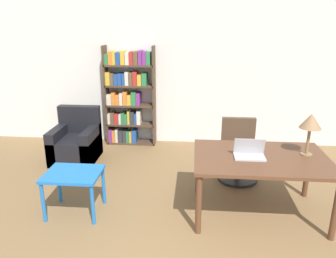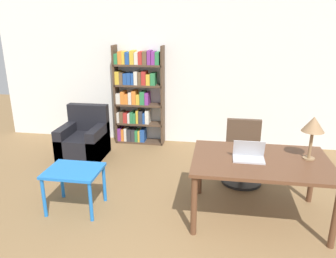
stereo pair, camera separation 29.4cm
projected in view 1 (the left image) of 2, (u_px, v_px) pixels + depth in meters
wall_back at (192, 74)px, 6.18m from camera, size 8.00×0.06×2.70m
desk at (261, 163)px, 3.93m from camera, size 1.59×1.07×0.77m
laptop at (249, 153)px, 3.88m from camera, size 0.36×0.22×0.22m
table_lamp at (311, 122)px, 3.84m from camera, size 0.25×0.25×0.52m
office_chair at (238, 154)px, 4.96m from camera, size 0.60×0.60×0.91m
side_table_blue at (73, 179)px, 4.01m from camera, size 0.67×0.54×0.55m
armchair at (76, 143)px, 5.67m from camera, size 0.73×0.78×0.89m
bookshelf at (127, 96)px, 6.23m from camera, size 0.95×0.28×1.89m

